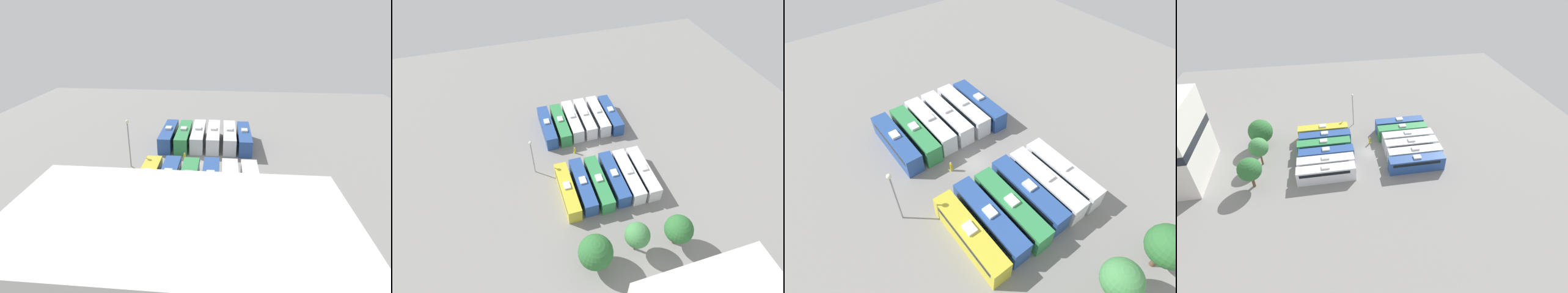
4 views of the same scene
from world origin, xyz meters
TOP-DOWN VIEW (x-y plane):
  - ground_plane at (0.00, 0.00)m, footprint 113.67×113.67m
  - bus_0 at (-7.72, -9.19)m, footprint 2.53×11.94m
  - bus_1 at (-4.76, -9.68)m, footprint 2.53×11.94m
  - bus_2 at (-1.52, -9.71)m, footprint 2.53×11.94m
  - bus_3 at (1.60, -9.71)m, footprint 2.53×11.94m
  - bus_4 at (4.56, -9.21)m, footprint 2.53×11.94m
  - bus_5 at (7.69, -9.24)m, footprint 2.53×11.94m
  - bus_6 at (-7.67, 9.79)m, footprint 2.53×11.94m
  - bus_7 at (-4.61, 9.67)m, footprint 2.53×11.94m
  - bus_8 at (-1.68, 9.41)m, footprint 2.53×11.94m
  - bus_9 at (1.56, 9.77)m, footprint 2.53×11.94m
  - bus_10 at (4.64, 9.41)m, footprint 2.53×11.94m
  - bus_11 at (7.78, 9.70)m, footprint 2.53×11.94m
  - worker_person at (3.41, -1.03)m, footprint 0.36×0.36m
  - light_pole at (12.64, 1.74)m, footprint 0.60×0.60m
  - tree_0 at (-7.06, 24.24)m, footprint 4.66×4.66m
  - tree_1 at (-0.22, 23.34)m, footprint 4.12×4.12m
  - tree_2 at (6.84, 23.83)m, footprint 5.49×5.49m

SIDE VIEW (x-z plane):
  - ground_plane at x=0.00m, z-range 0.00..0.00m
  - worker_person at x=3.41m, z-range -0.06..1.75m
  - bus_0 at x=-7.72m, z-range -0.02..3.56m
  - bus_1 at x=-4.76m, z-range -0.02..3.56m
  - bus_2 at x=-1.52m, z-range -0.02..3.56m
  - bus_3 at x=1.60m, z-range -0.02..3.56m
  - bus_4 at x=4.56m, z-range -0.02..3.56m
  - bus_5 at x=7.69m, z-range -0.02..3.56m
  - bus_6 at x=-7.67m, z-range -0.02..3.56m
  - bus_7 at x=-4.61m, z-range -0.02..3.56m
  - bus_8 at x=-1.68m, z-range -0.02..3.56m
  - bus_9 at x=1.56m, z-range -0.02..3.56m
  - bus_10 at x=4.64m, z-range -0.02..3.56m
  - bus_11 at x=7.78m, z-range -0.02..3.56m
  - tree_2 at x=6.84m, z-range 0.66..7.49m
  - tree_0 at x=-7.06m, z-range 1.04..7.82m
  - tree_1 at x=-0.22m, z-range 1.26..7.93m
  - light_pole at x=12.64m, z-range 1.46..10.13m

